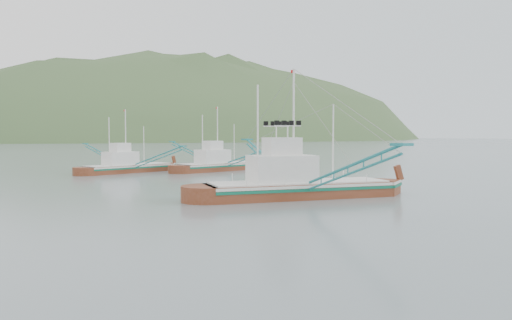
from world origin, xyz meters
TOP-DOWN VIEW (x-y plane):
  - ground at (0.00, 0.00)m, footprint 1200.00×1200.00m
  - main_boat at (0.83, 0.96)m, footprint 17.43×29.66m
  - bg_boat_far at (0.68, 38.23)m, footprint 14.20×24.70m
  - bg_boat_right at (13.42, 32.94)m, footprint 14.91×26.36m
  - headland_right at (240.00, 430.00)m, footprint 684.00×432.00m

SIDE VIEW (x-z plane):
  - ground at x=0.00m, z-range 0.00..0.00m
  - headland_right at x=240.00m, z-range -153.00..153.00m
  - bg_boat_right at x=13.42m, z-range -3.81..6.89m
  - bg_boat_far at x=0.68m, z-range -3.33..6.76m
  - main_boat at x=0.83m, z-range -3.75..8.63m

